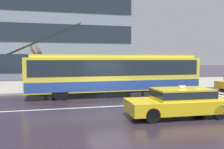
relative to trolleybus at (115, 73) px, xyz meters
name	(u,v)px	position (x,y,z in m)	size (l,w,h in m)	color
ground_plane	(109,102)	(-1.05, -2.70, -1.59)	(160.00, 160.00, 0.00)	#271F2B
sidewalk_slab	(88,85)	(-1.05, 6.60, -1.52)	(80.00, 10.00, 0.14)	gray
crosswalk_stripe_edge_near	(216,95)	(7.18, -1.55, -1.58)	(0.44, 4.40, 0.01)	beige
lane_centre_line	(114,106)	(-1.05, -3.90, -1.58)	(72.00, 0.14, 0.01)	silver
trolleybus	(115,73)	(0.00, 0.00, 0.00)	(13.16, 2.79, 5.01)	yellow
taxi_oncoming_near	(180,101)	(1.25, -6.80, -0.88)	(4.66, 1.95, 1.39)	yellow
bus_shelter	(81,65)	(-1.99, 3.65, 0.49)	(3.97, 1.76, 2.58)	gray
pedestrian_at_shelter	(143,76)	(3.29, 3.06, -0.46)	(0.45, 0.45, 1.66)	#4A4041
pedestrian_approaching_curb	(128,69)	(1.86, 2.82, 0.19)	(1.50, 1.50, 1.99)	#18334A
pedestrian_walking_past	(45,78)	(-4.90, 2.35, -0.44)	(0.43, 0.43, 1.70)	black
pedestrian_waiting_by_pole	(60,71)	(-3.82, 2.13, 0.07)	(1.04, 1.04, 1.96)	navy
street_tree_bare	(39,65)	(-5.42, 4.02, 0.47)	(1.43, 1.72, 3.60)	brown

